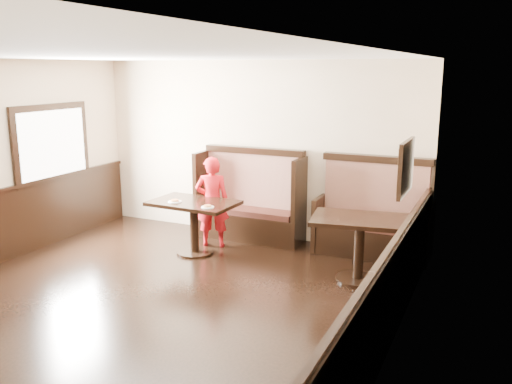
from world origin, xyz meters
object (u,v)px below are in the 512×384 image
Objects in this scene: booth_neighbor at (372,223)px; table_neighbor at (360,234)px; booth_main at (251,206)px; table_main at (194,214)px; child at (212,202)px.

booth_neighbor reaches higher than table_neighbor.
booth_main reaches higher than table_main.
booth_main is 2.29m from table_neighbor.
booth_main is 1.95m from booth_neighbor.
child reaches higher than table_neighbor.
table_neighbor is at bearing 1.79° from table_main.
table_neighbor reaches higher than table_main.
table_main is 0.96× the size of table_neighbor.
booth_main reaches higher than table_neighbor.
child is at bearing -118.91° from booth_main.
child is at bearing -164.64° from booth_neighbor.
booth_neighbor is 1.30× the size of table_main.
booth_main is at bearing 69.90° from table_main.
booth_neighbor is (1.95, -0.00, -0.05)m from booth_main.
booth_neighbor is 2.60m from table_main.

